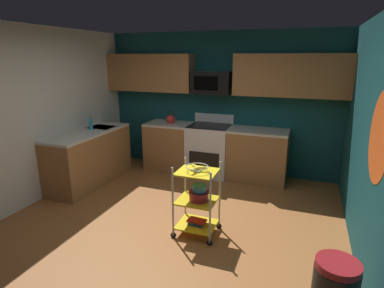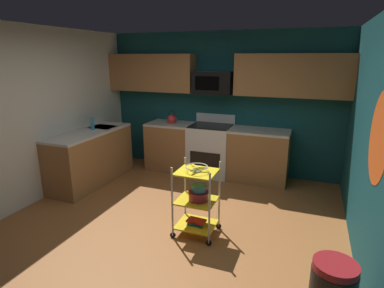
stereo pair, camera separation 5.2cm
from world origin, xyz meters
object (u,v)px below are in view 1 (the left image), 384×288
Objects in this scene: microwave at (212,83)px; fruit_bowl at (197,168)px; mixing_bowl_large at (199,196)px; mixing_bowl_small at (199,188)px; kettle at (171,119)px; rolling_cart at (197,200)px; book_stack at (197,222)px; dish_soap_bottle at (91,124)px; oven_range at (209,149)px.

microwave is 2.57× the size of fruit_bowl.
microwave is 2.78× the size of mixing_bowl_large.
mixing_bowl_small is 2.47m from kettle.
book_stack is at bearing 3.58° from rolling_cart.
book_stack is 2.69m from dish_soap_bottle.
mixing_bowl_large is 1.06× the size of book_stack.
book_stack is at bearing -76.79° from oven_range.
microwave is 2.37m from fruit_bowl.
mixing_bowl_large is 1.26× the size of dish_soap_bottle.
rolling_cart is 3.47× the size of kettle.
kettle reaches higher than oven_range.
oven_range is 2.17m from dish_soap_bottle.
fruit_bowl is (0.49, -2.07, 0.40)m from oven_range.
rolling_cart is 2.61m from dish_soap_bottle.
kettle is at bearing 121.57° from rolling_cart.
dish_soap_bottle is at bearing 155.93° from mixing_bowl_large.
kettle is at bearing 43.98° from dish_soap_bottle.
oven_range reaches higher than book_stack.
microwave reaches higher than oven_range.
kettle is (-1.27, 2.06, 0.84)m from book_stack.
mixing_bowl_small is at bearing 1.46° from book_stack.
dish_soap_bottle reaches higher than oven_range.
fruit_bowl is 0.36m from mixing_bowl_large.
mixing_bowl_small is at bearing -24.03° from dish_soap_bottle.
kettle is (-1.27, 2.06, 0.12)m from fruit_bowl.
microwave is at bearing 102.61° from fruit_bowl.
fruit_bowl is at bearing 7.13° from rolling_cart.
dish_soap_bottle is (-1.83, -1.02, 0.54)m from oven_range.
book_stack is at bearing -24.32° from dish_soap_bottle.
kettle is 1.32× the size of dish_soap_bottle.
fruit_bowl reaches higher than book_stack.
rolling_cart is at bearing -76.79° from oven_range.
rolling_cart is at bearing -178.54° from mixing_bowl_small.
microwave reaches higher than book_stack.
rolling_cart is at bearing -180.00° from mixing_bowl_large.
rolling_cart is 5.03× the size of mixing_bowl_small.
kettle is at bearing 122.12° from mixing_bowl_large.
fruit_bowl is 2.55m from dish_soap_bottle.
oven_range is 1.20× the size of rolling_cart.
oven_range is 4.64× the size of book_stack.
book_stack is at bearing -58.43° from kettle.
fruit_bowl is (0.49, -2.17, -0.82)m from microwave.
microwave is 2.53m from mixing_bowl_large.
dish_soap_bottle is (-2.35, 1.05, 0.50)m from mixing_bowl_large.
book_stack is at bearing 180.00° from mixing_bowl_large.
kettle is 1.46m from dish_soap_bottle.
dish_soap_bottle reaches higher than book_stack.
book_stack is 2.56m from kettle.
kettle is at bearing -172.11° from microwave.
microwave is (-0.00, 0.10, 1.22)m from oven_range.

